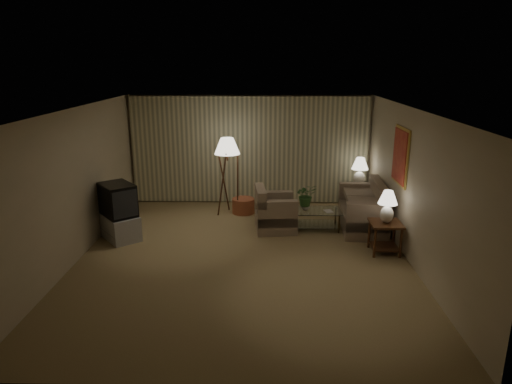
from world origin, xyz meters
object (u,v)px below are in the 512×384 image
Objects in this scene: vase at (306,206)px; table_lamp_far at (360,169)px; side_table_far at (358,194)px; floor_lamp at (228,175)px; side_table_near at (385,232)px; tv_cabinet at (120,227)px; coffee_table at (312,216)px; crt_tv at (118,200)px; armchair at (276,213)px; sofa at (362,210)px; table_lamp_near at (388,204)px; ottoman at (243,206)px.

table_lamp_far is at bearing 44.25° from vase.
floor_lamp is at bearing -173.14° from side_table_far.
side_table_near is at bearing -35.41° from floor_lamp.
tv_cabinet is 0.57× the size of floor_lamp.
coffee_table is 1.31× the size of crt_tv.
armchair is 0.85× the size of coffee_table.
armchair is 2.35m from side_table_near.
sofa reaches higher than tv_cabinet.
table_lamp_near is 0.34× the size of floor_lamp.
sofa is 1.26m from side_table_far.
side_table_near is 5.25m from crt_tv.
armchair is 2.47m from side_table_far.
table_lamp_far is 2.91m from ottoman.
tv_cabinet is 1.12× the size of crt_tv.
crt_tv is 1.76× the size of ottoman.
table_lamp_far is 0.57× the size of coffee_table.
tv_cabinet is at bearing -159.00° from table_lamp_far.
table_lamp_far is 0.38× the size of floor_lamp.
ottoman is at bearing 140.55° from side_table_near.
crt_tv is at bearing -170.39° from vase.
sofa is 5.12m from crt_tv.
armchair is 6.10× the size of vase.
sofa is at bearing 59.26° from tv_cabinet.
armchair is 0.57× the size of floor_lamp.
floor_lamp reaches higher than coffee_table.
tv_cabinet is 2.95m from ottoman.
tv_cabinet is (-5.05, -0.75, -0.14)m from sofa.
table_lamp_near reaches higher than ottoman.
ottoman is at bearing 143.35° from vase.
vase is (-1.39, 1.25, 0.08)m from side_table_near.
armchair is (-1.88, -0.16, -0.02)m from sofa.
side_table_far is 2.66m from table_lamp_near.
table_lamp_near is 0.90× the size of table_lamp_far.
table_lamp_far is 1.31× the size of ottoman.
floor_lamp is at bearing -102.63° from sofa.
sofa reaches higher than ottoman.
table_lamp_near reaches higher than sofa.
side_table_far is 0.49× the size of coffee_table.
crt_tv reaches higher than sofa.
sofa is at bearing -96.84° from side_table_far.
table_lamp_far is (2.03, 1.41, 0.64)m from armchair.
armchair is at bearing -145.14° from table_lamp_far.
armchair is at bearing 149.67° from side_table_near.
table_lamp_far reaches higher than crt_tv.
table_lamp_far is 0.74× the size of crt_tv.
floor_lamp is (-3.13, -0.38, 0.56)m from side_table_far.
table_lamp_near is 1.17× the size of ottoman.
armchair is 1.96× the size of ottoman.
floor_lamp is (-3.13, -0.38, -0.06)m from table_lamp_far.
armchair is at bearing -81.31° from sofa.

